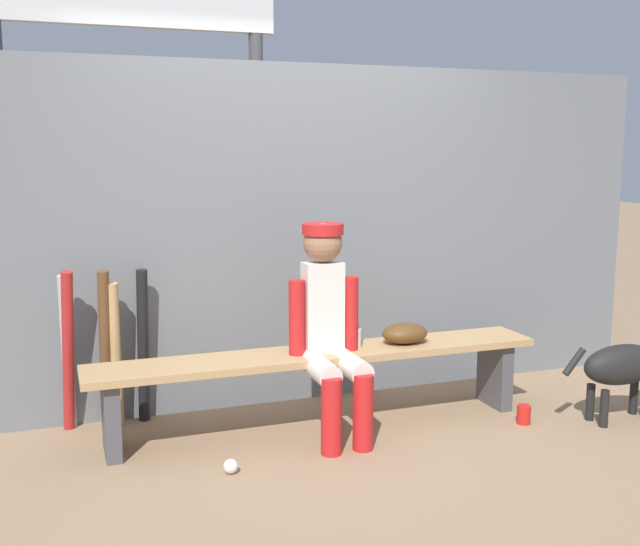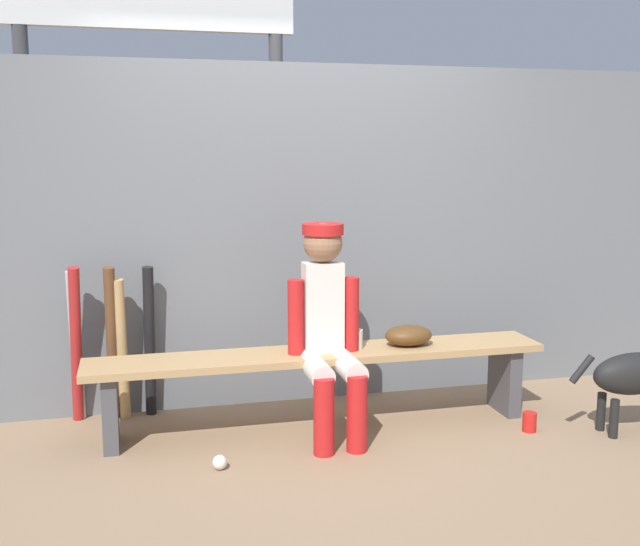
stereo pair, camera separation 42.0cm
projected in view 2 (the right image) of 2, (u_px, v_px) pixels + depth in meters
ground_plane at (320, 427)px, 4.35m from camera, size 30.00×30.00×0.00m
chainlink_fence at (299, 236)px, 4.70m from camera, size 5.00×0.03×2.10m
dugout_bench at (320, 368)px, 4.30m from camera, size 2.62×0.36×0.45m
player_seated at (328, 323)px, 4.15m from camera, size 0.41×0.55×1.18m
baseball_glove at (409, 335)px, 4.40m from camera, size 0.28×0.20×0.12m
bat_aluminum_black at (150, 342)px, 4.47m from camera, size 0.08×0.14×0.91m
bat_wood_tan at (122, 350)px, 4.40m from camera, size 0.08×0.16×0.86m
bat_wood_dark at (112, 344)px, 4.38m from camera, size 0.07×0.19×0.93m
bat_aluminum_silver at (76, 347)px, 4.37m from camera, size 0.07×0.19×0.91m
bat_aluminum_red at (76, 346)px, 4.34m from camera, size 0.10×0.23×0.94m
baseball at (220, 462)px, 3.78m from camera, size 0.07×0.07×0.07m
cup_on_ground at (529, 422)px, 4.29m from camera, size 0.08×0.08×0.11m
cup_on_bench at (356, 339)px, 4.33m from camera, size 0.08×0.08×0.11m
scoreboard at (162, 30)px, 5.14m from camera, size 2.21×0.27×3.41m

